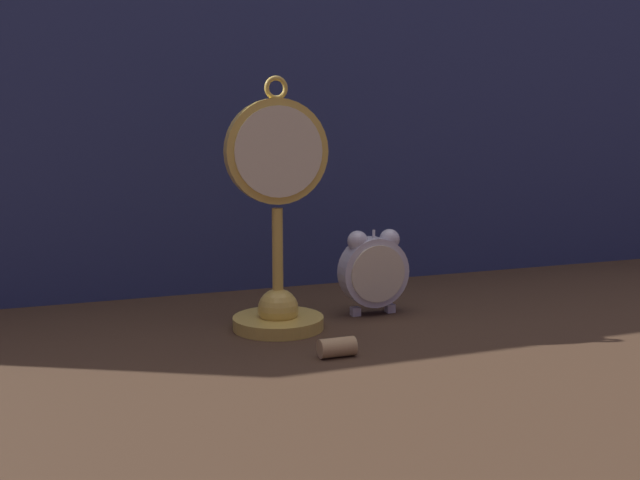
% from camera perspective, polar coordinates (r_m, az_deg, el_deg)
% --- Properties ---
extents(ground_plane, '(4.00, 4.00, 0.00)m').
position_cam_1_polar(ground_plane, '(0.87, 1.85, -8.17)').
color(ground_plane, '#422D1E').
extents(fabric_backdrop_drape, '(1.78, 0.01, 0.67)m').
position_cam_1_polar(fabric_backdrop_drape, '(1.14, -4.39, 12.69)').
color(fabric_backdrop_drape, navy).
rests_on(fabric_backdrop_drape, ground_plane).
extents(pocket_watch_on_stand, '(0.13, 0.12, 0.32)m').
position_cam_1_polar(pocket_watch_on_stand, '(0.90, -3.41, 0.28)').
color(pocket_watch_on_stand, gold).
rests_on(pocket_watch_on_stand, ground_plane).
extents(alarm_clock_twin_bell, '(0.10, 0.03, 0.12)m').
position_cam_1_polar(alarm_clock_twin_bell, '(0.99, 4.31, -2.24)').
color(alarm_clock_twin_bell, silver).
rests_on(alarm_clock_twin_bell, ground_plane).
extents(wine_cork, '(0.04, 0.02, 0.02)m').
position_cam_1_polar(wine_cork, '(0.81, 1.38, -8.58)').
color(wine_cork, tan).
rests_on(wine_cork, ground_plane).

